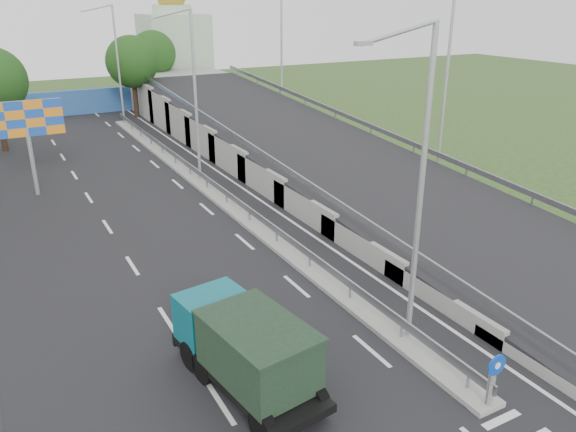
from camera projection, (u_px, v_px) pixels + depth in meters
road_surface at (181, 221)px, 28.97m from camera, size 26.00×90.00×0.04m
median at (207, 189)px, 33.55m from camera, size 1.00×44.00×0.20m
overpass_ramp at (315, 147)px, 36.29m from camera, size 10.00×50.00×3.50m
median_guardrail at (207, 179)px, 33.31m from camera, size 0.09×44.00×0.71m
sign_bollard at (493, 380)px, 15.36m from camera, size 0.64×0.23×1.67m
lamp_post_near at (417, 176)px, 16.80m from camera, size 2.74×0.18×10.08m
lamp_post_mid at (192, 88)px, 33.15m from camera, size 2.74×0.18×10.08m
lamp_post_far at (115, 58)px, 49.51m from camera, size 2.74×0.18×10.08m
blue_wall at (64, 104)px, 54.26m from camera, size 30.00×0.50×2.40m
church at (175, 47)px, 65.54m from camera, size 7.00×7.00×13.80m
billboard at (26, 124)px, 31.32m from camera, size 4.00×0.24×5.50m
tree_median_far at (132, 62)px, 52.21m from camera, size 4.80×4.80×7.60m
tree_ramp_far at (153, 54)px, 59.72m from camera, size 4.80×4.80×7.60m
dump_truck at (245, 347)px, 16.23m from camera, size 2.85×5.87×2.48m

